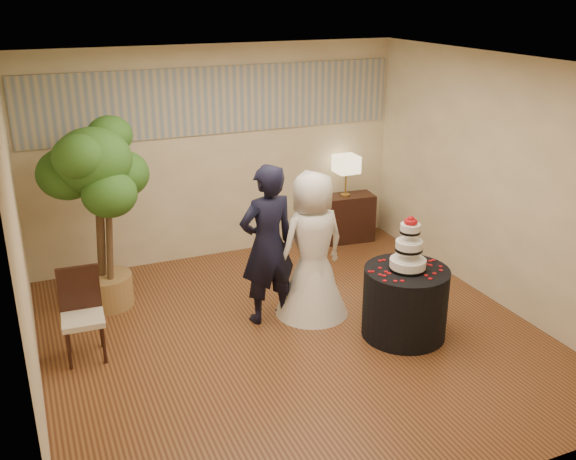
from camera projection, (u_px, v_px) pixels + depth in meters
name	position (u px, v px, depth m)	size (l,w,h in m)	color
floor	(294.00, 337.00, 6.75)	(5.00, 5.00, 0.00)	brown
ceiling	(295.00, 64.00, 5.76)	(5.00, 5.00, 0.00)	white
wall_back	(218.00, 154.00, 8.41)	(5.00, 0.06, 2.80)	beige
wall_front	(451.00, 329.00, 4.11)	(5.00, 0.06, 2.80)	beige
wall_left	(20.00, 250.00, 5.34)	(0.06, 5.00, 2.80)	beige
wall_right	(499.00, 183.00, 7.17)	(0.06, 5.00, 2.80)	beige
mural_border	(217.00, 101.00, 8.14)	(4.90, 0.02, 0.85)	#A1A398
groom	(267.00, 245.00, 6.81)	(0.65, 0.42, 1.77)	black
bride	(312.00, 245.00, 6.98)	(0.82, 0.82, 1.65)	white
cake_table	(405.00, 302.00, 6.67)	(0.88, 0.88, 0.75)	black
wedding_cake	(409.00, 243.00, 6.44)	(0.38, 0.38, 0.58)	white
console	(345.00, 218.00, 9.21)	(0.82, 0.36, 0.68)	black
table_lamp	(346.00, 176.00, 8.98)	(0.31, 0.31, 0.58)	beige
ficus_tree	(99.00, 216.00, 7.04)	(1.04, 1.04, 2.19)	#31631F
side_chair	(83.00, 317.00, 6.21)	(0.42, 0.44, 0.91)	black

